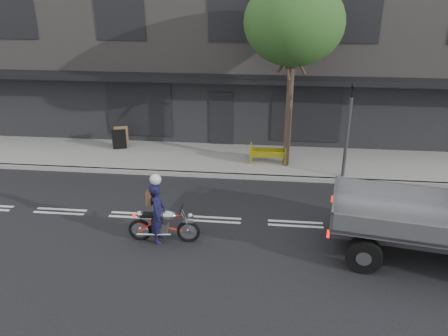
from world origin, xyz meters
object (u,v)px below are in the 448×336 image
(motorcycle, at_px, (164,224))
(rider, at_px, (158,213))
(sandwich_board, at_px, (119,139))
(traffic_light_pole, at_px, (347,136))
(construction_barrier, at_px, (268,155))
(street_tree, at_px, (294,23))

(motorcycle, bearing_deg, rider, 177.63)
(sandwich_board, bearing_deg, motorcycle, -80.05)
(traffic_light_pole, bearing_deg, construction_barrier, 164.22)
(street_tree, xyz_separation_m, motorcycle, (-3.40, -5.48, -4.76))
(street_tree, bearing_deg, motorcycle, -121.83)
(street_tree, relative_size, traffic_light_pole, 1.93)
(motorcycle, xyz_separation_m, sandwich_board, (-3.39, 6.40, 0.08))
(motorcycle, distance_m, construction_barrier, 6.03)
(street_tree, height_order, motorcycle, street_tree)
(street_tree, distance_m, traffic_light_pole, 4.23)
(motorcycle, bearing_deg, sandwich_board, 115.54)
(construction_barrier, xyz_separation_m, sandwich_board, (-6.11, 1.01, 0.06))
(rider, height_order, sandwich_board, rider)
(traffic_light_pole, relative_size, sandwich_board, 3.90)
(motorcycle, bearing_deg, traffic_light_pole, 38.20)
(street_tree, xyz_separation_m, traffic_light_pole, (2.00, -0.85, -3.63))
(rider, xyz_separation_m, construction_barrier, (2.87, 5.38, -0.31))
(street_tree, distance_m, construction_barrier, 4.79)
(street_tree, height_order, construction_barrier, street_tree)
(traffic_light_pole, bearing_deg, rider, -140.19)
(motorcycle, xyz_separation_m, construction_barrier, (2.72, 5.38, 0.02))
(traffic_light_pole, bearing_deg, motorcycle, -139.42)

